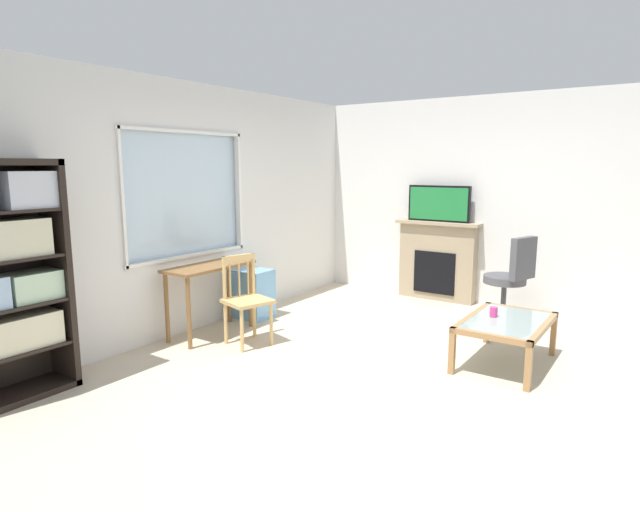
# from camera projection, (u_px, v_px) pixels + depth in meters

# --- Properties ---
(ground) EXTENTS (6.45, 5.75, 0.02)m
(ground) POSITION_uv_depth(u_px,v_px,m) (387.00, 371.00, 4.64)
(ground) COLOR beige
(wall_back_with_window) EXTENTS (5.45, 0.15, 2.66)m
(wall_back_with_window) POSITION_uv_depth(u_px,v_px,m) (197.00, 210.00, 5.75)
(wall_back_with_window) COLOR silver
(wall_back_with_window) RESTS_ON ground
(wall_right) EXTENTS (0.12, 4.95, 2.66)m
(wall_right) POSITION_uv_depth(u_px,v_px,m) (490.00, 202.00, 6.67)
(wall_right) COLOR silver
(wall_right) RESTS_ON ground
(bookshelf) EXTENTS (0.90, 0.38, 1.84)m
(bookshelf) POSITION_uv_depth(u_px,v_px,m) (1.00, 276.00, 3.90)
(bookshelf) COLOR black
(bookshelf) RESTS_ON ground
(desk_under_window) EXTENTS (0.99, 0.43, 0.76)m
(desk_under_window) POSITION_uv_depth(u_px,v_px,m) (210.00, 277.00, 5.53)
(desk_under_window) COLOR brown
(desk_under_window) RESTS_ON ground
(wooden_chair) EXTENTS (0.52, 0.50, 0.90)m
(wooden_chair) POSITION_uv_depth(u_px,v_px,m) (246.00, 299.00, 5.26)
(wooden_chair) COLOR tan
(wooden_chair) RESTS_ON ground
(plastic_drawer_unit) EXTENTS (0.35, 0.40, 0.58)m
(plastic_drawer_unit) POSITION_uv_depth(u_px,v_px,m) (254.00, 294.00, 6.21)
(plastic_drawer_unit) COLOR #72ADDB
(plastic_drawer_unit) RESTS_ON ground
(fireplace) EXTENTS (0.26, 1.13, 1.06)m
(fireplace) POSITION_uv_depth(u_px,v_px,m) (437.00, 260.00, 7.03)
(fireplace) COLOR tan
(fireplace) RESTS_ON ground
(tv) EXTENTS (0.06, 0.84, 0.47)m
(tv) POSITION_uv_depth(u_px,v_px,m) (439.00, 204.00, 6.88)
(tv) COLOR black
(tv) RESTS_ON fireplace
(office_chair) EXTENTS (0.58, 0.62, 1.00)m
(office_chair) POSITION_uv_depth(u_px,v_px,m) (511.00, 274.00, 6.02)
(office_chair) COLOR #4C4C51
(office_chair) RESTS_ON ground
(coffee_table) EXTENTS (1.04, 0.68, 0.42)m
(coffee_table) POSITION_uv_depth(u_px,v_px,m) (506.00, 326.00, 4.73)
(coffee_table) COLOR #8C9E99
(coffee_table) RESTS_ON ground
(sippy_cup) EXTENTS (0.07, 0.07, 0.09)m
(sippy_cup) POSITION_uv_depth(u_px,v_px,m) (494.00, 312.00, 4.81)
(sippy_cup) COLOR #DB3D84
(sippy_cup) RESTS_ON coffee_table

